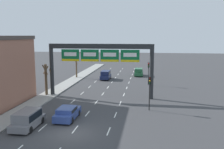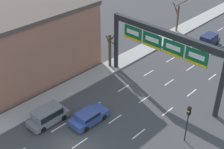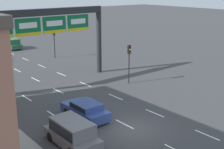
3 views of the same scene
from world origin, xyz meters
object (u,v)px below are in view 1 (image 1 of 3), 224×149
(suv_grey, at_px, (28,118))
(tree_bare_second, at_px, (76,65))
(traffic_light_near_gantry, at_px, (149,69))
(traffic_light_mid_block, at_px, (150,86))
(tree_bare_closest, at_px, (46,78))
(sign_gantry, at_px, (100,58))
(suv_navy, at_px, (106,75))
(suv_green, at_px, (139,72))
(car_blue, at_px, (67,113))

(suv_grey, relative_size, tree_bare_second, 0.82)
(traffic_light_near_gantry, distance_m, tree_bare_second, 16.31)
(traffic_light_mid_block, distance_m, tree_bare_closest, 16.20)
(sign_gantry, xyz_separation_m, suv_grey, (-4.74, -13.19, -4.89))
(suv_navy, bearing_deg, traffic_light_near_gantry, -28.58)
(suv_green, bearing_deg, tree_bare_closest, -122.25)
(car_blue, xyz_separation_m, traffic_light_mid_block, (8.79, 4.65, 2.22))
(suv_green, xyz_separation_m, tree_bare_closest, (-13.04, -20.66, 1.75))
(sign_gantry, height_order, suv_navy, sign_gantry)
(car_blue, xyz_separation_m, tree_bare_closest, (-6.52, 9.95, 1.95))
(suv_grey, bearing_deg, traffic_light_mid_block, 32.67)
(traffic_light_mid_block, relative_size, tree_bare_second, 0.77)
(suv_grey, relative_size, car_blue, 1.02)
(suv_grey, distance_m, tree_bare_second, 29.27)
(traffic_light_near_gantry, bearing_deg, suv_green, 101.75)
(suv_grey, relative_size, tree_bare_closest, 0.95)
(car_blue, distance_m, tree_bare_closest, 12.05)
(sign_gantry, bearing_deg, suv_green, 76.60)
(car_blue, bearing_deg, suv_grey, -136.10)
(suv_green, relative_size, traffic_light_mid_block, 0.97)
(traffic_light_near_gantry, relative_size, tree_bare_second, 0.77)
(suv_green, bearing_deg, traffic_light_mid_block, -85.00)
(sign_gantry, height_order, suv_green, sign_gantry)
(suv_navy, height_order, traffic_light_near_gantry, traffic_light_near_gantry)
(suv_green, relative_size, traffic_light_near_gantry, 0.96)
(tree_bare_second, bearing_deg, suv_navy, -8.36)
(car_blue, height_order, suv_green, suv_green)
(tree_bare_second, bearing_deg, suv_green, 19.18)
(traffic_light_near_gantry, relative_size, tree_bare_closest, 0.90)
(car_blue, relative_size, traffic_light_near_gantry, 1.04)
(car_blue, xyz_separation_m, tree_bare_second, (-6.61, 26.04, 2.09))
(tree_bare_second, bearing_deg, suv_grey, -83.03)
(suv_grey, bearing_deg, suv_navy, 83.90)
(sign_gantry, height_order, traffic_light_near_gantry, sign_gantry)
(tree_bare_second, bearing_deg, traffic_light_near_gantry, -20.53)
(traffic_light_mid_block, bearing_deg, traffic_light_near_gantry, 90.48)
(suv_grey, xyz_separation_m, suv_navy, (3.00, 28.03, 0.03))
(tree_bare_closest, bearing_deg, traffic_light_mid_block, -19.08)
(traffic_light_near_gantry, bearing_deg, traffic_light_mid_block, -89.52)
(traffic_light_near_gantry, xyz_separation_m, traffic_light_mid_block, (0.13, -15.67, -0.02))
(car_blue, distance_m, tree_bare_second, 26.95)
(suv_navy, xyz_separation_m, car_blue, (0.07, -25.08, -0.25))
(sign_gantry, relative_size, suv_grey, 3.51)
(car_blue, bearing_deg, tree_bare_closest, 123.24)
(tree_bare_closest, bearing_deg, car_blue, -56.76)
(traffic_light_near_gantry, bearing_deg, sign_gantry, -124.72)
(sign_gantry, relative_size, tree_bare_second, 2.87)
(sign_gantry, bearing_deg, tree_bare_closest, -178.02)
(sign_gantry, distance_m, suv_grey, 14.84)
(tree_bare_closest, bearing_deg, traffic_light_near_gantry, 34.35)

